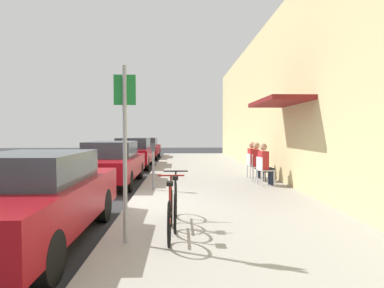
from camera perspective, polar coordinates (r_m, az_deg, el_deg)
name	(u,v)px	position (r m, az deg, el deg)	size (l,w,h in m)	color
ground_plane	(127,209)	(7.89, -11.00, -10.85)	(60.00, 60.00, 0.00)	#2D2D30
sidewalk_slab	(216,190)	(9.80, 4.12, -7.92)	(4.50, 32.00, 0.12)	#9E9B93
building_facade	(299,91)	(10.26, 17.74, 8.65)	(1.40, 32.00, 5.91)	beige
parked_car_0	(31,198)	(5.78, -25.80, -8.24)	(1.80, 4.40, 1.43)	maroon
parked_car_1	(111,163)	(11.44, -13.71, -3.10)	(1.80, 4.40, 1.44)	maroon
parked_car_2	(133,152)	(16.73, -10.00, -1.42)	(1.80, 4.40, 1.47)	maroon
parked_car_3	(145,148)	(22.30, -8.02, -0.65)	(1.80, 4.40, 1.39)	maroon
parking_meter	(153,163)	(9.49, -6.64, -3.21)	(0.12, 0.10, 1.32)	slate
street_sign	(125,140)	(4.97, -11.38, 0.68)	(0.32, 0.06, 2.60)	gray
bicycle_0	(170,213)	(5.39, -3.73, -11.65)	(0.46, 1.71, 0.90)	black
bicycle_1	(175,204)	(6.01, -2.84, -10.21)	(0.46, 1.71, 0.90)	black
cafe_chair_0	(263,169)	(10.52, 12.07, -4.17)	(0.51, 0.51, 0.87)	silver
seated_patron_0	(265,163)	(10.52, 12.37, -3.12)	(0.47, 0.42, 1.29)	#232838
cafe_chair_1	(256,166)	(11.43, 10.91, -3.67)	(0.54, 0.54, 0.87)	silver
seated_patron_1	(258,160)	(11.41, 11.22, -2.71)	(0.49, 0.44, 1.29)	#232838
cafe_chair_2	(252,164)	(12.10, 10.17, -3.35)	(0.48, 0.48, 0.87)	silver
seated_patron_2	(253,158)	(12.10, 10.44, -2.44)	(0.45, 0.38, 1.29)	#232838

